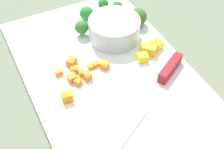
% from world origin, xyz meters
% --- Properties ---
extents(ground_plane, '(4.00, 4.00, 0.00)m').
position_xyz_m(ground_plane, '(0.00, 0.00, 0.00)').
color(ground_plane, '#656F58').
extents(cutting_board, '(0.52, 0.30, 0.01)m').
position_xyz_m(cutting_board, '(0.00, 0.00, 0.01)').
color(cutting_board, white).
rests_on(cutting_board, ground_plane).
extents(prep_bowl, '(0.11, 0.11, 0.05)m').
position_xyz_m(prep_bowl, '(-0.10, 0.06, 0.03)').
color(prep_bowl, '#B2BFC5').
rests_on(prep_bowl, cutting_board).
extents(chef_knife, '(0.16, 0.26, 0.02)m').
position_xyz_m(chef_knife, '(0.06, 0.07, 0.02)').
color(chef_knife, silver).
rests_on(chef_knife, cutting_board).
extents(carrot_dice_0, '(0.01, 0.01, 0.01)m').
position_xyz_m(carrot_dice_0, '(-0.04, -0.01, 0.02)').
color(carrot_dice_0, orange).
rests_on(carrot_dice_0, cutting_board).
extents(carrot_dice_1, '(0.02, 0.02, 0.01)m').
position_xyz_m(carrot_dice_1, '(-0.01, -0.06, 0.02)').
color(carrot_dice_1, orange).
rests_on(carrot_dice_1, cutting_board).
extents(carrot_dice_2, '(0.02, 0.02, 0.01)m').
position_xyz_m(carrot_dice_2, '(-0.07, -0.05, 0.02)').
color(carrot_dice_2, orange).
rests_on(carrot_dice_2, cutting_board).
extents(carrot_dice_3, '(0.01, 0.01, 0.01)m').
position_xyz_m(carrot_dice_3, '(-0.03, -0.05, 0.02)').
color(carrot_dice_3, orange).
rests_on(carrot_dice_3, cutting_board).
extents(carrot_dice_4, '(0.01, 0.01, 0.01)m').
position_xyz_m(carrot_dice_4, '(-0.04, -0.03, 0.02)').
color(carrot_dice_4, orange).
rests_on(carrot_dice_4, cutting_board).
extents(carrot_dice_5, '(0.02, 0.02, 0.01)m').
position_xyz_m(carrot_dice_5, '(-0.05, -0.06, 0.02)').
color(carrot_dice_5, orange).
rests_on(carrot_dice_5, cutting_board).
extents(carrot_dice_6, '(0.02, 0.02, 0.01)m').
position_xyz_m(carrot_dice_6, '(-0.03, -0.00, 0.02)').
color(carrot_dice_6, orange).
rests_on(carrot_dice_6, cutting_board).
extents(carrot_dice_7, '(0.02, 0.02, 0.01)m').
position_xyz_m(carrot_dice_7, '(-0.03, -0.07, 0.02)').
color(carrot_dice_7, orange).
rests_on(carrot_dice_7, cutting_board).
extents(carrot_dice_8, '(0.02, 0.02, 0.01)m').
position_xyz_m(carrot_dice_8, '(-0.02, -0.04, 0.02)').
color(carrot_dice_8, orange).
rests_on(carrot_dice_8, cutting_board).
extents(carrot_dice_9, '(0.02, 0.02, 0.02)m').
position_xyz_m(carrot_dice_9, '(0.01, -0.09, 0.02)').
color(carrot_dice_9, orange).
rests_on(carrot_dice_9, cutting_board).
extents(carrot_dice_10, '(0.01, 0.01, 0.01)m').
position_xyz_m(carrot_dice_10, '(-0.05, -0.09, 0.02)').
color(carrot_dice_10, orange).
rests_on(carrot_dice_10, cutting_board).
extents(pepper_dice_0, '(0.02, 0.02, 0.02)m').
position_xyz_m(pepper_dice_0, '(-0.02, 0.08, 0.02)').
color(pepper_dice_0, yellow).
rests_on(pepper_dice_0, cutting_board).
extents(pepper_dice_1, '(0.03, 0.02, 0.02)m').
position_xyz_m(pepper_dice_1, '(-0.04, 0.12, 0.02)').
color(pepper_dice_1, yellow).
rests_on(pepper_dice_1, cutting_board).
extents(pepper_dice_2, '(0.03, 0.03, 0.02)m').
position_xyz_m(pepper_dice_2, '(-0.03, 0.10, 0.02)').
color(pepper_dice_2, yellow).
rests_on(pepper_dice_2, cutting_board).
extents(pepper_dice_3, '(0.02, 0.02, 0.02)m').
position_xyz_m(pepper_dice_3, '(-0.04, 0.09, 0.02)').
color(pepper_dice_3, yellow).
rests_on(pepper_dice_3, cutting_board).
extents(broccoli_floret_0, '(0.03, 0.03, 0.03)m').
position_xyz_m(broccoli_floret_0, '(-0.19, 0.03, 0.03)').
color(broccoli_floret_0, '#88AC5D').
rests_on(broccoli_floret_0, cutting_board).
extents(broccoli_floret_1, '(0.03, 0.03, 0.03)m').
position_xyz_m(broccoli_floret_1, '(-0.18, 0.10, 0.03)').
color(broccoli_floret_1, '#8DBC5B').
rests_on(broccoli_floret_1, cutting_board).
extents(broccoli_floret_2, '(0.02, 0.02, 0.03)m').
position_xyz_m(broccoli_floret_2, '(-0.20, 0.08, 0.03)').
color(broccoli_floret_2, '#97B855').
rests_on(broccoli_floret_2, cutting_board).
extents(broccoli_floret_3, '(0.04, 0.04, 0.04)m').
position_xyz_m(broccoli_floret_3, '(-0.12, 0.12, 0.03)').
color(broccoli_floret_3, '#89B55B').
rests_on(broccoli_floret_3, cutting_board).
extents(broccoli_floret_4, '(0.03, 0.03, 0.04)m').
position_xyz_m(broccoli_floret_4, '(-0.14, 0.00, 0.03)').
color(broccoli_floret_4, '#8FAB61').
rests_on(broccoli_floret_4, cutting_board).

